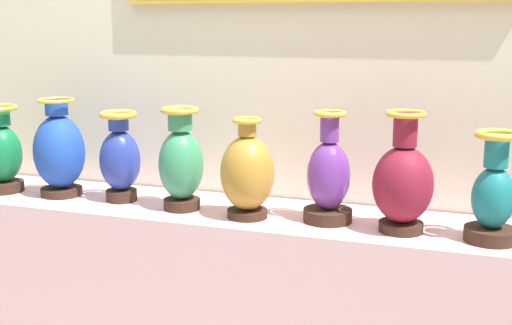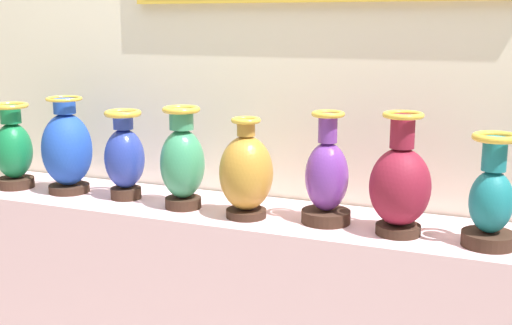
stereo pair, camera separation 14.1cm
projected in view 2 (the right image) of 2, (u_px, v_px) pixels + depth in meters
The scene contains 9 objects.
back_wall at pixel (285, 68), 2.44m from camera, with size 4.97×0.14×2.61m.
vase_emerald at pixel (13, 150), 2.61m from camera, with size 0.15×0.15×0.33m.
vase_sapphire at pixel (67, 149), 2.53m from camera, with size 0.19×0.19×0.36m.
vase_cobalt at pixel (125, 157), 2.44m from camera, with size 0.15×0.15×0.33m.
vase_jade at pixel (182, 162), 2.32m from camera, with size 0.16×0.16×0.36m.
vase_ochre at pixel (246, 173), 2.21m from camera, with size 0.18×0.18×0.33m.
vase_violet at pixel (327, 179), 2.15m from camera, with size 0.16×0.16×0.36m.
vase_burgundy at pixel (400, 184), 2.03m from camera, with size 0.19×0.19×0.38m.
vase_teal at pixel (491, 200), 1.92m from camera, with size 0.15×0.15×0.33m.
Camera 2 is at (0.85, -2.04, 1.50)m, focal length 47.12 mm.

